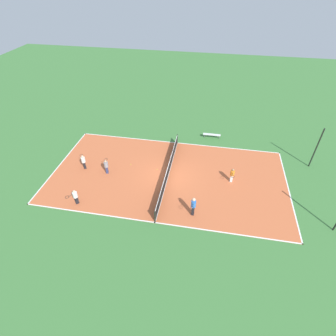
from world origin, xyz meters
The scene contains 12 objects.
ground_plane centered at (0.00, 0.00, 0.00)m, with size 80.00×80.00×0.00m, color #3D7538.
court_surface centered at (0.00, 0.00, 0.01)m, with size 10.98×20.85×0.02m.
tennis_net centered at (0.00, 0.00, 0.57)m, with size 10.78×0.10×1.07m.
bench centered at (-7.10, 3.51, 0.39)m, with size 0.36×1.86×0.45m.
player_far_white centered at (0.33, -7.78, 0.84)m, with size 0.95×0.82×1.45m.
player_near_blue centered at (4.15, 2.67, 1.01)m, with size 0.95×0.39×1.72m.
player_center_orange centered at (-0.24, 5.56, 0.80)m, with size 0.94×0.37×1.38m.
player_near_white centered at (4.64, -6.51, 0.80)m, with size 0.92×0.86×1.38m.
player_baseline_gray centered at (0.58, -5.51, 0.81)m, with size 0.99×0.63×1.40m.
tennis_ball_far_baseline centered at (-0.66, -1.14, 0.06)m, with size 0.07×0.07×0.07m, color #CCE033.
tennis_ball_midcourt centered at (-0.95, -3.75, 0.06)m, with size 0.07×0.07×0.07m, color #CCE033.
fence_post_back_left centered at (-3.77, 12.79, 2.03)m, with size 0.12×0.12×4.05m.
Camera 1 is at (17.63, 3.22, 15.31)m, focal length 28.00 mm.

